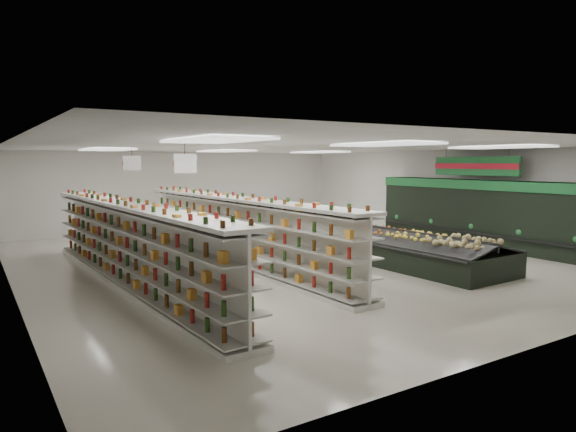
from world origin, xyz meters
TOP-DOWN VIEW (x-y plane):
  - floor at (0.00, 0.00)m, footprint 16.00×16.00m
  - ceiling at (0.00, 0.00)m, footprint 14.00×16.00m
  - wall_back at (0.00, 8.00)m, footprint 14.00×0.02m
  - wall_front at (0.00, -8.00)m, footprint 14.00×0.02m
  - wall_left at (-7.00, 0.00)m, footprint 0.02×16.00m
  - wall_right at (7.00, 0.00)m, footprint 0.02×16.00m
  - produce_wall_case at (6.53, -1.50)m, footprint 0.93×8.00m
  - aisle_sign_near at (-3.80, -2.00)m, footprint 0.52×0.06m
  - aisle_sign_far at (-3.80, 2.00)m, footprint 0.52×0.06m
  - hortifruti_banner at (6.25, -1.50)m, footprint 0.12×3.20m
  - gondola_left at (-4.67, -0.74)m, footprint 1.24×10.71m
  - gondola_center at (-1.58, 0.12)m, footprint 1.14×10.63m
  - produce_island at (2.40, -2.07)m, footprint 2.43×6.29m
  - soda_endcap at (-0.69, 6.58)m, footprint 1.45×1.20m
  - shopper_main at (-0.97, -2.27)m, footprint 0.63×0.43m
  - shopper_background at (-2.80, 3.23)m, footprint 0.52×0.79m

SIDE VIEW (x-z plane):
  - floor at x=0.00m, z-range 0.00..0.00m
  - produce_island at x=2.40m, z-range -0.04..0.89m
  - soda_endcap at x=-0.69m, z-range -0.02..1.56m
  - shopper_background at x=-2.80m, z-range 0.00..1.56m
  - shopper_main at x=-0.97m, z-range 0.00..1.68m
  - gondola_center at x=-1.58m, z-range -0.08..1.76m
  - gondola_left at x=-4.67m, z-range -0.08..1.78m
  - produce_wall_case at x=6.53m, z-range 0.14..2.34m
  - wall_back at x=0.00m, z-range 0.00..3.20m
  - wall_front at x=0.00m, z-range 0.00..3.20m
  - wall_left at x=-7.00m, z-range 0.00..3.20m
  - wall_right at x=7.00m, z-range 0.00..3.20m
  - hortifruti_banner at x=6.25m, z-range 2.18..3.13m
  - aisle_sign_near at x=-3.80m, z-range 2.38..3.13m
  - aisle_sign_far at x=-3.80m, z-range 2.38..3.13m
  - ceiling at x=0.00m, z-range 3.19..3.21m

